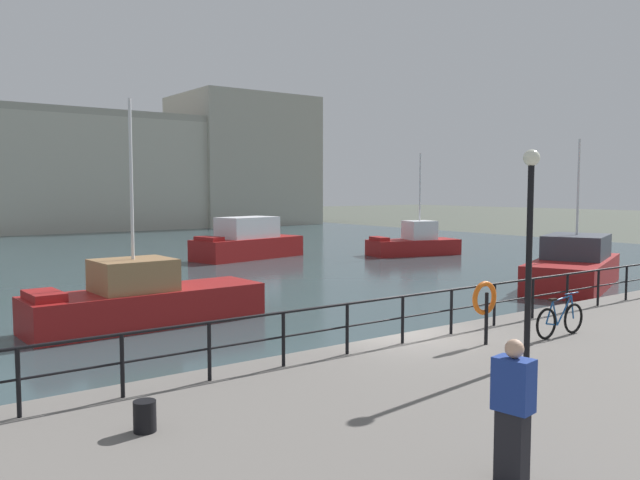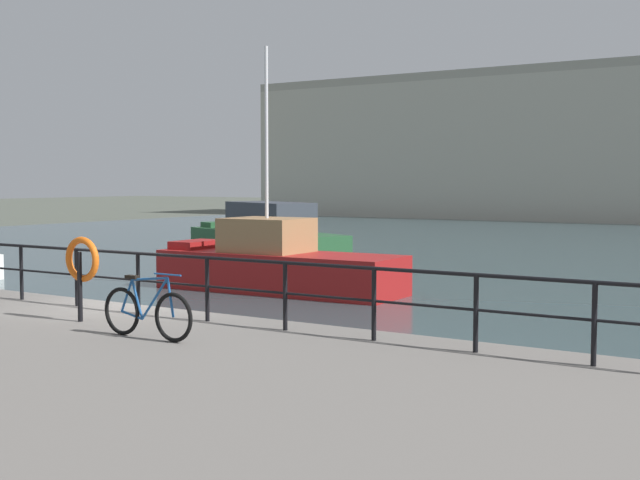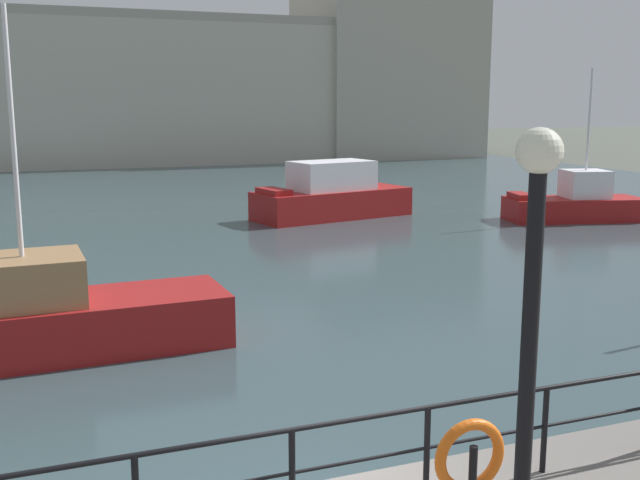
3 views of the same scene
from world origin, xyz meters
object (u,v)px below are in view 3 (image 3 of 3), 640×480
object	(u,v)px
moored_small_launch	(575,203)
life_ring_stand	(470,461)
moored_cabin_cruiser	(332,195)
moored_white_yacht	(43,319)
harbor_building	(148,89)
quay_lamp_post	(530,338)

from	to	relation	value
moored_small_launch	life_ring_stand	world-z (taller)	moored_small_launch
moored_small_launch	life_ring_stand	size ratio (longest dim) A/B	4.78
moored_cabin_cruiser	moored_white_yacht	world-z (taller)	moored_white_yacht
harbor_building	moored_white_yacht	distance (m)	52.17
moored_small_launch	moored_white_yacht	bearing A→B (deg)	39.85
harbor_building	quay_lamp_post	xyz separation A→B (m)	(-6.67, -62.94, -2.66)
life_ring_stand	quay_lamp_post	size ratio (longest dim) A/B	0.34
moored_cabin_cruiser	life_ring_stand	xyz separation A→B (m)	(-9.04, -25.98, 0.86)
moored_cabin_cruiser	moored_small_launch	xyz separation A→B (m)	(9.94, -4.62, -0.26)
moored_white_yacht	moored_small_launch	xyz separation A→B (m)	(22.67, 10.83, -0.02)
harbor_building	life_ring_stand	size ratio (longest dim) A/B	53.56
harbor_building	moored_small_launch	size ratio (longest dim) A/B	11.20
harbor_building	moored_small_launch	distance (m)	42.46
moored_cabin_cruiser	quay_lamp_post	xyz separation A→B (m)	(-9.56, -27.46, 2.59)
moored_white_yacht	moored_small_launch	size ratio (longest dim) A/B	1.12
harbor_building	quay_lamp_post	world-z (taller)	harbor_building
moored_small_launch	life_ring_stand	xyz separation A→B (m)	(-18.98, -21.35, 1.13)
harbor_building	moored_white_yacht	bearing A→B (deg)	-100.94
moored_small_launch	harbor_building	bearing A→B (deg)	-57.95
moored_white_yacht	quay_lamp_post	size ratio (longest dim) A/B	1.80
harbor_building	moored_small_launch	xyz separation A→B (m)	(12.82, -40.10, -5.51)
life_ring_stand	quay_lamp_post	xyz separation A→B (m)	(-0.52, -1.48, 1.73)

